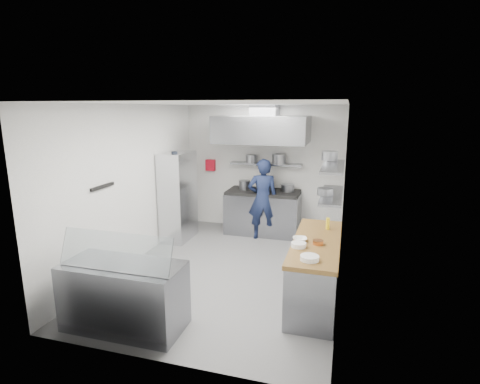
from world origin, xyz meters
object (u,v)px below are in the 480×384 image
(gas_range, at_px, (263,213))
(wire_rack, at_px, (178,196))
(chef, at_px, (263,199))
(display_case, at_px, (124,296))

(gas_range, relative_size, wire_rack, 0.86)
(chef, relative_size, display_case, 1.15)
(chef, height_order, display_case, chef)
(chef, xyz_separation_m, display_case, (-0.94, -3.74, -0.43))
(gas_range, xyz_separation_m, chef, (0.07, -0.36, 0.41))
(gas_range, bearing_deg, display_case, -101.94)
(wire_rack, bearing_deg, chef, 16.70)
(gas_range, xyz_separation_m, display_case, (-0.87, -4.10, -0.03))
(chef, height_order, wire_rack, wire_rack)
(display_case, bearing_deg, chef, 75.94)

